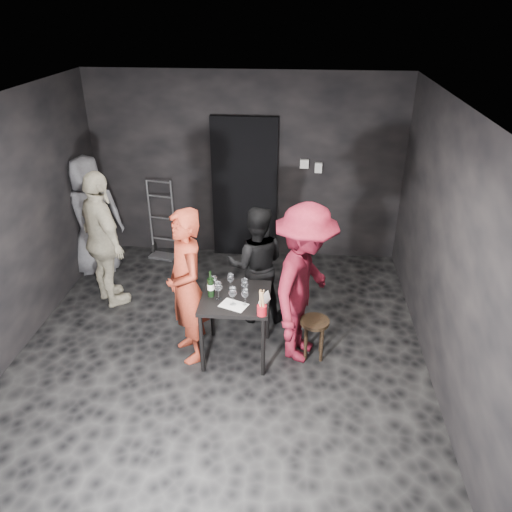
# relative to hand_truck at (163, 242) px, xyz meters

# --- Properties ---
(floor) EXTENTS (4.50, 5.00, 0.02)m
(floor) POSITION_rel_hand_truck_xyz_m (1.24, -2.27, -0.22)
(floor) COLOR black
(floor) RESTS_ON ground
(ceiling) EXTENTS (4.50, 5.00, 0.02)m
(ceiling) POSITION_rel_hand_truck_xyz_m (1.24, -2.27, 2.48)
(ceiling) COLOR silver
(ceiling) RESTS_ON ground
(wall_back) EXTENTS (4.50, 0.04, 2.70)m
(wall_back) POSITION_rel_hand_truck_xyz_m (1.24, 0.23, 1.13)
(wall_back) COLOR black
(wall_back) RESTS_ON ground
(wall_front) EXTENTS (4.50, 0.04, 2.70)m
(wall_front) POSITION_rel_hand_truck_xyz_m (1.24, -4.77, 1.13)
(wall_front) COLOR black
(wall_front) RESTS_ON ground
(wall_left) EXTENTS (0.04, 5.00, 2.70)m
(wall_left) POSITION_rel_hand_truck_xyz_m (-1.01, -2.27, 1.13)
(wall_left) COLOR black
(wall_left) RESTS_ON ground
(wall_right) EXTENTS (0.04, 5.00, 2.70)m
(wall_right) POSITION_rel_hand_truck_xyz_m (3.49, -2.27, 1.13)
(wall_right) COLOR black
(wall_right) RESTS_ON ground
(doorway) EXTENTS (0.95, 0.10, 2.10)m
(doorway) POSITION_rel_hand_truck_xyz_m (1.24, 0.17, 0.83)
(doorway) COLOR black
(doorway) RESTS_ON ground
(wallbox_upper) EXTENTS (0.12, 0.06, 0.12)m
(wallbox_upper) POSITION_rel_hand_truck_xyz_m (2.09, 0.18, 1.23)
(wallbox_upper) COLOR #B7B7B2
(wallbox_upper) RESTS_ON wall_back
(wallbox_lower) EXTENTS (0.10, 0.06, 0.14)m
(wallbox_lower) POSITION_rel_hand_truck_xyz_m (2.29, 0.18, 1.18)
(wallbox_lower) COLOR #B7B7B2
(wallbox_lower) RESTS_ON wall_back
(hand_truck) EXTENTS (0.40, 0.34, 1.19)m
(hand_truck) POSITION_rel_hand_truck_xyz_m (0.00, 0.00, 0.00)
(hand_truck) COLOR #B2B2B7
(hand_truck) RESTS_ON floor
(tasting_table) EXTENTS (0.72, 0.72, 0.75)m
(tasting_table) POSITION_rel_hand_truck_xyz_m (1.42, -2.29, 0.43)
(tasting_table) COLOR black
(tasting_table) RESTS_ON floor
(stool) EXTENTS (0.31, 0.31, 0.47)m
(stool) POSITION_rel_hand_truck_xyz_m (2.27, -2.24, 0.15)
(stool) COLOR #352117
(stool) RESTS_ON floor
(server_red) EXTENTS (0.77, 0.86, 1.98)m
(server_red) POSITION_rel_hand_truck_xyz_m (0.91, -2.33, 0.77)
(server_red) COLOR #9F331F
(server_red) RESTS_ON floor
(woman_black) EXTENTS (0.71, 0.43, 1.42)m
(woman_black) POSITION_rel_hand_truck_xyz_m (1.57, -1.53, 0.49)
(woman_black) COLOR black
(woman_black) RESTS_ON floor
(man_maroon) EXTENTS (1.03, 1.49, 2.10)m
(man_maroon) POSITION_rel_hand_truck_xyz_m (2.13, -2.21, 0.83)
(man_maroon) COLOR maroon
(man_maroon) RESTS_ON floor
(bystander_cream) EXTENTS (1.25, 1.28, 2.07)m
(bystander_cream) POSITION_rel_hand_truck_xyz_m (-0.34, -1.37, 0.82)
(bystander_cream) COLOR #BFB599
(bystander_cream) RESTS_ON floor
(bystander_grey) EXTENTS (1.06, 0.81, 1.92)m
(bystander_grey) POSITION_rel_hand_truck_xyz_m (-0.81, -0.57, 0.74)
(bystander_grey) COLOR slate
(bystander_grey) RESTS_ON floor
(tasting_mat) EXTENTS (0.32, 0.27, 0.00)m
(tasting_mat) POSITION_rel_hand_truck_xyz_m (1.42, -2.46, 0.53)
(tasting_mat) COLOR white
(tasting_mat) RESTS_ON tasting_table
(wine_glass_a) EXTENTS (0.09, 0.09, 0.22)m
(wine_glass_a) POSITION_rel_hand_truck_xyz_m (1.25, -2.35, 0.64)
(wine_glass_a) COLOR white
(wine_glass_a) RESTS_ON tasting_table
(wine_glass_b) EXTENTS (0.09, 0.09, 0.21)m
(wine_glass_b) POSITION_rel_hand_truck_xyz_m (1.19, -2.22, 0.64)
(wine_glass_b) COLOR white
(wine_glass_b) RESTS_ON tasting_table
(wine_glass_c) EXTENTS (0.09, 0.09, 0.20)m
(wine_glass_c) POSITION_rel_hand_truck_xyz_m (1.35, -2.14, 0.63)
(wine_glass_c) COLOR white
(wine_glass_c) RESTS_ON tasting_table
(wine_glass_d) EXTENTS (0.11, 0.11, 0.22)m
(wine_glass_d) POSITION_rel_hand_truck_xyz_m (1.42, -2.44, 0.64)
(wine_glass_d) COLOR white
(wine_glass_d) RESTS_ON tasting_table
(wine_glass_e) EXTENTS (0.08, 0.08, 0.20)m
(wine_glass_e) POSITION_rel_hand_truck_xyz_m (1.54, -2.43, 0.63)
(wine_glass_e) COLOR white
(wine_glass_e) RESTS_ON tasting_table
(wine_glass_f) EXTENTS (0.10, 0.10, 0.22)m
(wine_glass_f) POSITION_rel_hand_truck_xyz_m (1.52, -2.26, 0.64)
(wine_glass_f) COLOR white
(wine_glass_f) RESTS_ON tasting_table
(wine_bottle) EXTENTS (0.07, 0.07, 0.29)m
(wine_bottle) POSITION_rel_hand_truck_xyz_m (1.16, -2.30, 0.64)
(wine_bottle) COLOR black
(wine_bottle) RESTS_ON tasting_table
(breadstick_cup) EXTENTS (0.10, 0.10, 0.30)m
(breadstick_cup) POSITION_rel_hand_truck_xyz_m (1.73, -2.60, 0.67)
(breadstick_cup) COLOR #A6121C
(breadstick_cup) RESTS_ON tasting_table
(reserved_card) EXTENTS (0.13, 0.16, 0.10)m
(reserved_card) POSITION_rel_hand_truck_xyz_m (1.72, -2.37, 0.58)
(reserved_card) COLOR white
(reserved_card) RESTS_ON tasting_table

